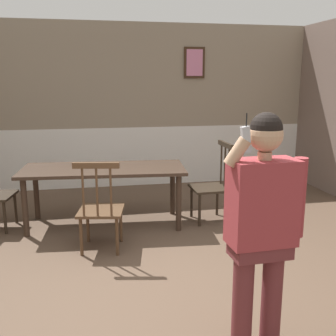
# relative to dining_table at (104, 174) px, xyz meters

# --- Properties ---
(ground_plane) EXTENTS (8.25, 8.25, 0.00)m
(ground_plane) POSITION_rel_dining_table_xyz_m (0.39, -1.79, -0.67)
(ground_plane) COLOR brown
(room_back_partition) EXTENTS (6.74, 0.17, 2.79)m
(room_back_partition) POSITION_rel_dining_table_xyz_m (0.40, 1.97, 0.67)
(room_back_partition) COLOR gray
(room_back_partition) RESTS_ON ground_plane
(dining_table) EXTENTS (2.11, 1.02, 0.76)m
(dining_table) POSITION_rel_dining_table_xyz_m (0.00, 0.00, 0.00)
(dining_table) COLOR #38281E
(dining_table) RESTS_ON ground_plane
(chair_near_window) EXTENTS (0.48, 0.48, 1.05)m
(chair_near_window) POSITION_rel_dining_table_xyz_m (1.41, -0.12, -0.19)
(chair_near_window) COLOR #2D2319
(chair_near_window) RESTS_ON ground_plane
(chair_by_doorway) EXTENTS (0.56, 0.56, 1.02)m
(chair_by_doorway) POSITION_rel_dining_table_xyz_m (-0.08, -0.81, -0.20)
(chair_by_doorway) COLOR #513823
(chair_by_doorway) RESTS_ON ground_plane
(person_figure) EXTENTS (0.59, 0.26, 1.65)m
(person_figure) POSITION_rel_dining_table_xyz_m (0.92, -2.74, 0.28)
(person_figure) COLOR brown
(person_figure) RESTS_ON ground_plane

